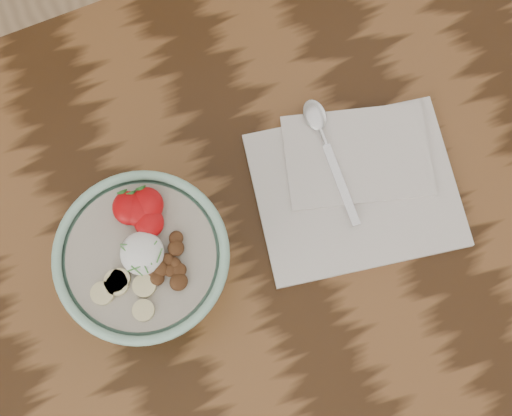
% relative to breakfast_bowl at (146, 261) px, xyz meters
% --- Properties ---
extents(table, '(1.60, 0.90, 0.75)m').
position_rel_breakfast_bowl_xyz_m(table, '(0.16, -0.04, -0.17)').
color(table, '#331D0C').
rests_on(table, ground).
extents(breakfast_bowl, '(0.21, 0.21, 0.14)m').
position_rel_breakfast_bowl_xyz_m(breakfast_bowl, '(0.00, 0.00, 0.00)').
color(breakfast_bowl, '#92C5AB').
rests_on(breakfast_bowl, table).
extents(napkin, '(0.31, 0.27, 0.02)m').
position_rel_breakfast_bowl_xyz_m(napkin, '(0.30, 0.01, -0.07)').
color(napkin, silver).
rests_on(napkin, table).
extents(spoon, '(0.04, 0.19, 0.01)m').
position_rel_breakfast_bowl_xyz_m(spoon, '(0.28, 0.09, -0.05)').
color(spoon, silver).
rests_on(spoon, napkin).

